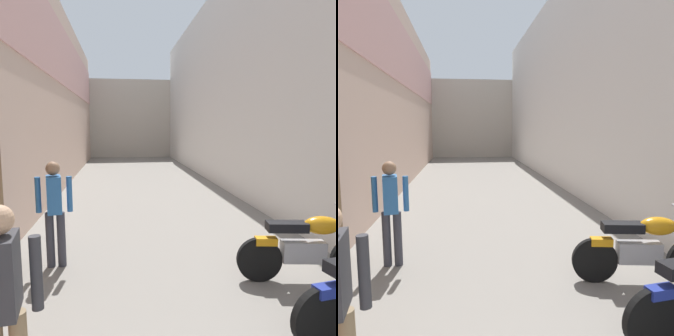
% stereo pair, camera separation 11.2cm
% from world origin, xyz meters
% --- Properties ---
extents(ground_plane, '(38.70, 38.70, 0.00)m').
position_xyz_m(ground_plane, '(0.00, 9.35, 0.00)').
color(ground_plane, gray).
extents(building_left, '(0.45, 22.70, 6.10)m').
position_xyz_m(building_left, '(-2.79, 11.29, 3.07)').
color(building_left, beige).
rests_on(building_left, ground).
extents(building_right, '(0.45, 22.70, 6.81)m').
position_xyz_m(building_right, '(2.80, 11.35, 3.40)').
color(building_right, silver).
rests_on(building_right, ground).
extents(building_far_end, '(8.21, 2.00, 5.04)m').
position_xyz_m(building_far_end, '(0.00, 23.70, 2.52)').
color(building_far_end, beige).
rests_on(building_far_end, ground).
extents(motorcycle_fourth, '(1.84, 0.58, 1.04)m').
position_xyz_m(motorcycle_fourth, '(1.66, 4.80, 0.50)').
color(motorcycle_fourth, black).
rests_on(motorcycle_fourth, ground).
extents(pedestrian_mid_alley, '(0.52, 0.36, 1.57)m').
position_xyz_m(pedestrian_mid_alley, '(-1.59, 3.14, 0.92)').
color(pedestrian_mid_alley, '#8C7251').
rests_on(pedestrian_mid_alley, ground).
extents(pedestrian_further_down, '(0.52, 0.37, 1.57)m').
position_xyz_m(pedestrian_further_down, '(-1.74, 5.80, 0.92)').
color(pedestrian_further_down, '#383842').
rests_on(pedestrian_further_down, ground).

